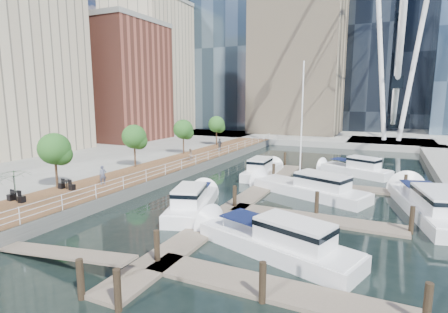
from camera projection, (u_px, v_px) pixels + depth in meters
ground at (136, 240)px, 20.96m from camera, size 520.00×520.00×0.00m
boardwalk at (159, 171)px, 38.04m from camera, size 6.00×60.00×1.00m
seawall at (183, 174)px, 36.79m from camera, size 0.25×60.00×1.00m
land_inland at (1, 155)px, 49.33m from camera, size 48.00×90.00×1.00m
land_far at (342, 123)px, 111.99m from camera, size 200.00×114.00×1.00m
pier at (391, 143)px, 61.47m from camera, size 14.00×12.00×1.00m
railing at (182, 164)px, 36.66m from camera, size 0.10×60.00×1.05m
floating_docks at (305, 204)px, 26.47m from camera, size 16.00×34.00×2.60m
midrise_condos at (75, 67)px, 56.73m from camera, size 19.00×67.00×28.00m
street_trees at (134, 137)px, 37.53m from camera, size 2.60×42.60×4.60m
yacht_foreground at (276, 253)px, 19.15m from camera, size 10.54×5.84×2.15m
pedestrian_near at (103, 175)px, 30.16m from camera, size 0.69×0.72×1.65m
pedestrian_mid at (190, 155)px, 41.39m from camera, size 0.58×0.74×1.51m
pedestrian_far at (220, 145)px, 49.14m from camera, size 1.14×0.75×1.79m
moored_yachts at (313, 200)px, 29.20m from camera, size 21.67×38.33×11.50m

